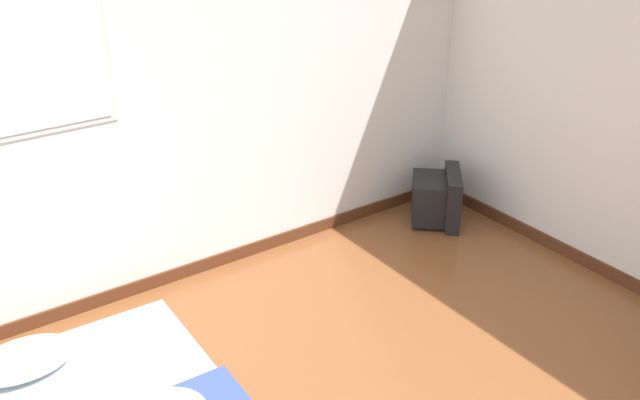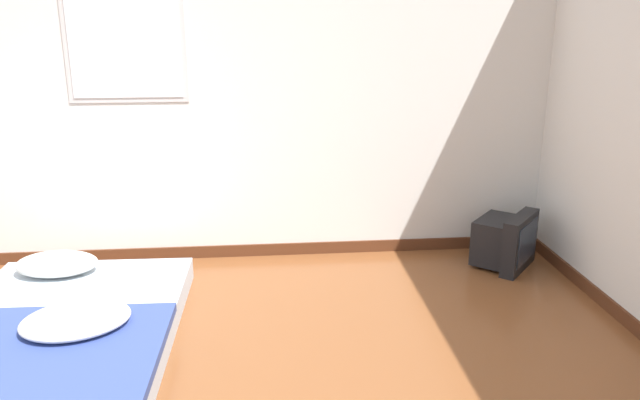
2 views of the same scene
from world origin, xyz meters
TOP-DOWN VIEW (x-y plane):
  - wall_back at (-0.00, 2.58)m, footprint 8.20×0.08m
  - crt_tv at (2.52, 2.17)m, footprint 0.55×0.55m

SIDE VIEW (x-z plane):
  - crt_tv at x=2.52m, z-range -0.01..0.39m
  - wall_back at x=0.00m, z-range -0.01..2.59m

